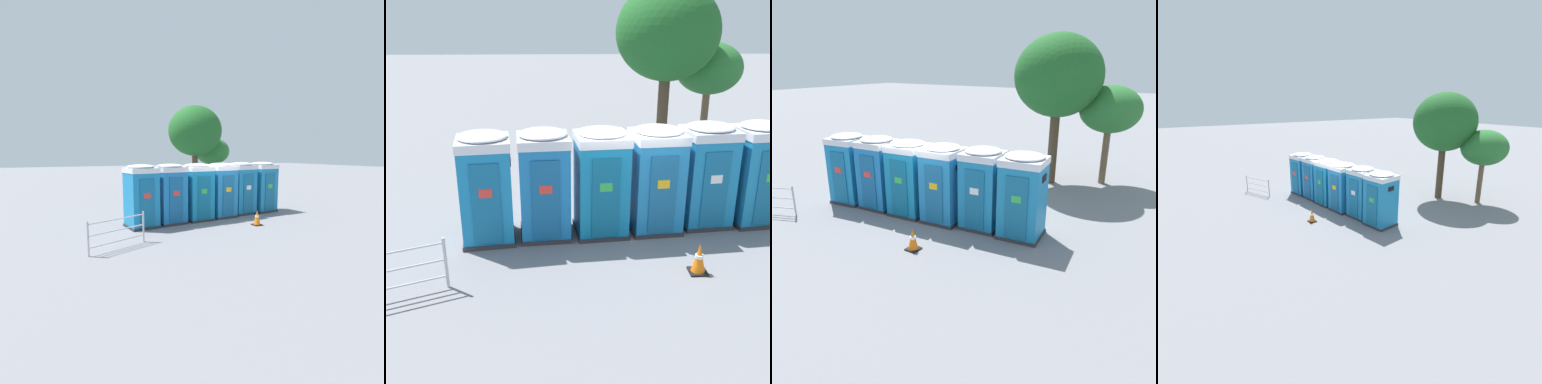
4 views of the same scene
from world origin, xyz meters
TOP-DOWN VIEW (x-y plane):
  - ground_plane at (0.00, 0.00)m, footprint 120.00×120.00m
  - portapotty_0 at (-3.24, -0.61)m, footprint 1.32×1.34m
  - portapotty_1 at (-1.93, -0.44)m, footprint 1.27×1.29m
  - portapotty_2 at (-0.62, -0.35)m, footprint 1.31×1.31m
  - portapotty_3 at (0.69, -0.21)m, footprint 1.29×1.31m
  - portapotty_4 at (1.98, 0.07)m, footprint 1.31×1.31m
  - portapotty_5 at (3.30, 0.12)m, footprint 1.37×1.34m
  - street_tree_0 at (2.12, 5.64)m, footprint 3.49×3.49m
  - street_tree_1 at (4.00, 6.74)m, footprint 2.45×2.45m
  - traffic_cone at (1.19, -2.33)m, footprint 0.36×0.36m
  - event_barrier at (-4.66, -3.03)m, footprint 1.91×0.82m

SIDE VIEW (x-z plane):
  - ground_plane at x=0.00m, z-range 0.00..0.00m
  - traffic_cone at x=1.19m, z-range -0.01..0.63m
  - event_barrier at x=-4.66m, z-range 0.04..1.09m
  - portapotty_5 at x=3.30m, z-range 0.01..2.55m
  - portapotty_2 at x=-0.62m, z-range 0.01..2.55m
  - portapotty_4 at x=1.98m, z-range 0.01..2.55m
  - portapotty_3 at x=0.69m, z-range 0.01..2.55m
  - portapotty_0 at x=-3.24m, z-range 0.01..2.55m
  - portapotty_1 at x=-1.93m, z-range 0.01..2.55m
  - street_tree_1 at x=4.00m, z-range 1.06..5.14m
  - street_tree_0 at x=2.12m, z-range 1.37..7.40m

